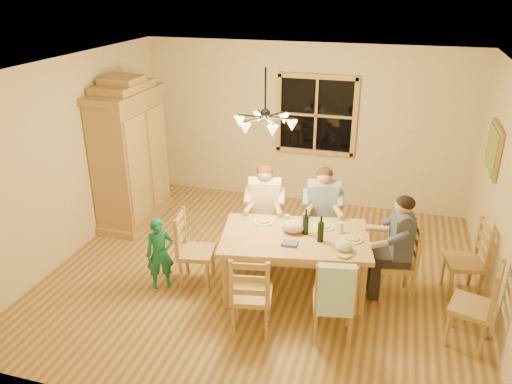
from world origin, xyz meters
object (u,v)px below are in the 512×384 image
(chair_far_right, at_px, (321,237))
(chair_near_left, at_px, (251,306))
(armoire, at_px, (131,158))
(adult_woman, at_px, (265,200))
(child, at_px, (160,254))
(chair_spare_back, at_px, (462,273))
(chair_end_left, at_px, (197,263))
(adult_slate_man, at_px, (400,235))
(adult_plaid_man, at_px, (323,202))
(chair_spare_front, at_px, (469,319))
(chandelier, at_px, (265,121))
(chair_far_left, at_px, (265,235))
(chair_near_right, at_px, (333,311))
(wine_bottle_b, at_px, (321,229))
(dining_table, at_px, (295,243))
(chair_end_right, at_px, (395,274))
(wine_bottle_a, at_px, (306,221))

(chair_far_right, bearing_deg, chair_near_left, 64.80)
(armoire, xyz_separation_m, adult_woman, (2.29, -0.50, -0.22))
(child, relative_size, chair_spare_back, 0.96)
(chair_end_left, bearing_deg, armoire, -141.52)
(chair_far_right, distance_m, child, 2.23)
(chair_far_right, bearing_deg, adult_slate_man, 136.64)
(adult_plaid_man, bearing_deg, chair_spare_front, 132.91)
(chandelier, relative_size, chair_spare_front, 0.78)
(chair_far_right, relative_size, adult_woman, 1.13)
(chandelier, distance_m, adult_slate_man, 2.07)
(chair_far_left, distance_m, chair_near_right, 1.89)
(armoire, xyz_separation_m, adult_slate_man, (4.09, -1.02, -0.22))
(adult_woman, bearing_deg, chair_far_left, 180.00)
(chair_far_right, height_order, chair_near_right, same)
(adult_woman, relative_size, adult_slate_man, 1.00)
(chair_far_right, xyz_separation_m, wine_bottle_b, (0.12, -0.94, 0.62))
(chair_far_left, xyz_separation_m, adult_plaid_man, (0.77, 0.14, 0.54))
(dining_table, bearing_deg, chair_near_right, -51.81)
(chandelier, height_order, adult_woman, chandelier)
(adult_plaid_man, bearing_deg, chair_end_right, 136.64)
(chair_end_left, height_order, chair_spare_back, same)
(adult_plaid_man, relative_size, chair_spare_back, 0.88)
(wine_bottle_b, bearing_deg, adult_plaid_man, 97.25)
(dining_table, relative_size, adult_slate_man, 2.22)
(chandelier, relative_size, adult_slate_man, 0.88)
(adult_woman, distance_m, adult_plaid_man, 0.79)
(wine_bottle_b, distance_m, chair_spare_front, 1.84)
(chair_far_right, bearing_deg, armoire, -16.90)
(chair_near_right, relative_size, child, 1.05)
(chair_end_right, xyz_separation_m, adult_woman, (-1.80, 0.52, 0.54))
(dining_table, relative_size, chair_spare_front, 1.96)
(adult_slate_man, bearing_deg, chair_end_left, 90.00)
(chair_spare_front, xyz_separation_m, chair_spare_back, (0.00, 0.93, 0.00))
(chair_far_right, xyz_separation_m, wine_bottle_a, (-0.08, -0.80, 0.62))
(chair_near_right, distance_m, wine_bottle_a, 1.14)
(adult_woman, xyz_separation_m, adult_plaid_man, (0.77, 0.14, 0.00))
(wine_bottle_a, bearing_deg, chair_near_right, -59.84)
(chair_spare_front, bearing_deg, chair_spare_back, 16.11)
(chair_end_right, xyz_separation_m, adult_slate_man, (0.00, -0.00, 0.54))
(chandelier, distance_m, chair_near_right, 2.28)
(chair_near_right, relative_size, adult_slate_man, 1.13)
(chair_end_right, bearing_deg, armoire, 65.70)
(dining_table, height_order, chair_end_right, chair_end_right)
(child, bearing_deg, dining_table, -17.83)
(adult_woman, bearing_deg, chair_far_right, 180.00)
(chair_near_left, bearing_deg, chair_far_left, 90.00)
(chair_near_left, relative_size, chair_near_right, 1.00)
(adult_woman, height_order, adult_plaid_man, same)
(chandelier, distance_m, chair_far_right, 1.99)
(chair_spare_back, bearing_deg, adult_plaid_man, 66.25)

